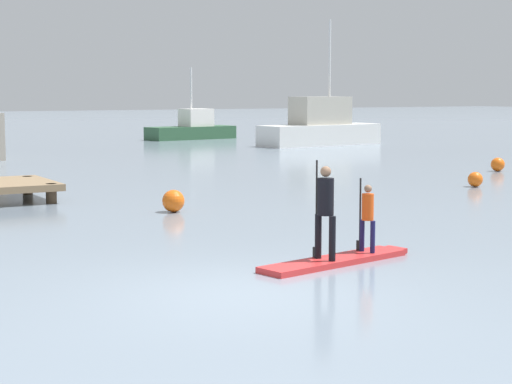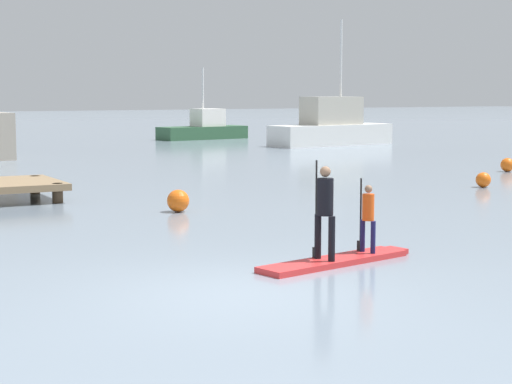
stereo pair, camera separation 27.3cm
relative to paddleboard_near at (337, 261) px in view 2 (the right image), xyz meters
The scene contains 9 objects.
ground_plane 2.68m from the paddleboard_near, 154.41° to the right, with size 240.00×240.00×0.00m, color gray.
paddleboard_near is the anchor object (origin of this frame).
paddler_adult 0.99m from the paddleboard_near, 169.42° to the right, with size 0.33×0.49×1.65m.
paddler_child_solo 1.04m from the paddleboard_near, 12.72° to the left, with size 0.25×0.40×1.29m.
motor_boat_small_navy 39.45m from the paddleboard_near, 68.26° to the left, with size 5.81×2.54×4.34m.
trawler_grey_distant 33.23m from the paddleboard_near, 56.93° to the left, with size 7.53×3.05×6.76m.
mooring_buoy_near 7.19m from the paddleboard_near, 88.51° to the left, with size 0.54×0.54×0.54m, color orange.
mooring_buoy_mid 13.12m from the paddleboard_near, 36.70° to the left, with size 0.46×0.46×0.46m, color orange.
mooring_buoy_far 18.79m from the paddleboard_near, 37.27° to the left, with size 0.50×0.50×0.50m, color orange.
Camera 2 is at (-5.74, -11.05, 2.89)m, focal length 61.70 mm.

